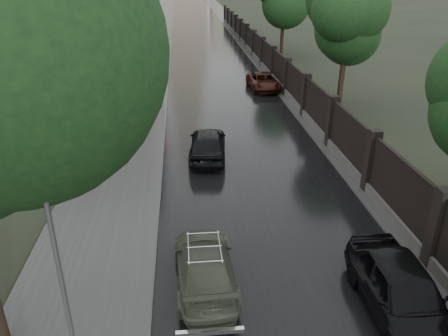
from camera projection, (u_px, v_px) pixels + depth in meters
fence_right at (269, 62)px, 37.72m from camera, size 0.45×75.72×2.70m
tree_left_far at (112, 14)px, 33.01m from camera, size 4.25×4.25×7.39m
tree_right_b at (347, 29)px, 27.27m from camera, size 4.08×4.08×7.01m
tree_right_c at (284, 6)px, 43.52m from camera, size 4.08×4.08×7.01m
lamp_post at (64, 295)px, 8.60m from camera, size 0.25×0.12×5.11m
traffic_light at (161, 64)px, 30.02m from camera, size 0.16×0.32×4.00m
volga_sedan at (205, 265)px, 12.75m from camera, size 1.86×4.28×1.23m
hatchback_left at (208, 143)px, 21.21m from camera, size 2.12×4.44×1.46m
car_right_near at (402, 292)px, 11.46m from camera, size 1.96×4.66×1.57m
car_right_far at (263, 81)px, 33.05m from camera, size 2.22×4.45×1.21m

